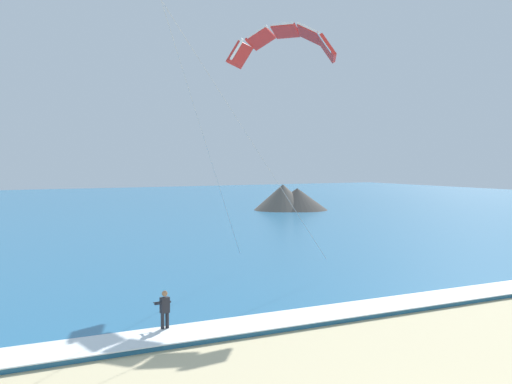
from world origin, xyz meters
The scene contains 6 objects.
sea centered at (0.00, 70.44, 0.10)m, with size 200.00×120.00×0.20m, color teal.
surf_foam centered at (0.00, 11.44, 0.22)m, with size 200.00×2.25×0.04m, color white.
surfboard centered at (-2.93, 12.24, 0.03)m, with size 0.68×1.46×0.09m.
kitesurfer centered at (-2.93, 12.26, 0.94)m, with size 0.58×0.58×1.69m.
kite_primary centered at (6.90, 20.23, 13.21)m, with size 11.90×10.11×13.02m.
headland_right centered at (29.89, 57.74, 1.63)m, with size 9.84×8.86×3.50m.
Camera 1 is at (-10.56, -9.62, 6.62)m, focal length 43.08 mm.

